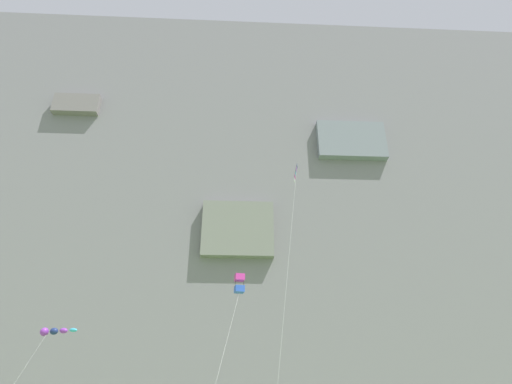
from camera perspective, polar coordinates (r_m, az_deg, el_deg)
cliff_face at (r=90.92m, az=-2.43°, el=-2.69°), size 180.00×31.51×81.47m
kite_banner_upper_right at (r=34.87m, az=5.14°, el=0.02°), size 3.06×7.20×21.11m
kite_box_mid_right at (r=27.40m, az=-2.26°, el=-12.28°), size 2.37×4.88×10.50m
kite_windsock_front_field at (r=45.99m, az=-25.63°, el=-16.55°), size 4.56×5.30×9.78m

